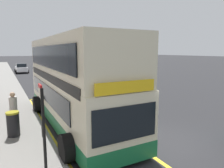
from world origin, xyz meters
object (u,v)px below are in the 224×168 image
pedestrian_further_back (13,109)px  litter_bin (13,124)px  bus_stop_sign (43,123)px  double_decker_bus (73,84)px  parked_car_white_ahead (21,68)px  parked_car_grey_across (64,70)px  parked_car_navy_far (38,63)px

pedestrian_further_back → litter_bin: 0.97m
bus_stop_sign → pedestrian_further_back: (-0.60, 4.35, -0.61)m
double_decker_bus → litter_bin: bearing=-165.1°
parked_car_white_ahead → double_decker_bus: bearing=90.0°
parked_car_white_ahead → pedestrian_further_back: (-2.64, -28.59, 0.30)m
parked_car_grey_across → litter_bin: size_ratio=3.93×
bus_stop_sign → litter_bin: bearing=101.2°
parked_car_grey_across → parked_car_white_ahead: 8.51m
parked_car_navy_far → bus_stop_sign: bearing=-96.6°
parked_car_navy_far → double_decker_bus: bearing=-94.6°
double_decker_bus → parked_car_navy_far: bearing=83.5°
double_decker_bus → parked_car_navy_far: double_decker_bus is taller
double_decker_bus → bus_stop_sign: (-2.24, -4.26, -0.35)m
pedestrian_further_back → litter_bin: (-0.09, -0.87, -0.43)m
parked_car_grey_across → parked_car_navy_far: 22.11m
bus_stop_sign → pedestrian_further_back: bearing=97.9°
bus_stop_sign → parked_car_white_ahead: bearing=86.5°
litter_bin → double_decker_bus: bearing=14.9°
parked_car_grey_across → pedestrian_further_back: size_ratio=2.38×
parked_car_white_ahead → pedestrian_further_back: size_ratio=2.38×
bus_stop_sign → parked_car_grey_across: bearing=73.8°
pedestrian_further_back → double_decker_bus: bearing=-1.7°
pedestrian_further_back → parked_car_navy_far: bearing=79.9°
double_decker_bus → bus_stop_sign: bearing=-117.8°
parked_car_grey_across → parked_car_white_ahead: (-5.69, 6.32, 0.00)m
double_decker_bus → parked_car_grey_across: (5.48, 22.36, -1.26)m
double_decker_bus → pedestrian_further_back: (-2.85, 0.09, -0.96)m
parked_car_navy_far → litter_bin: bearing=-98.1°
parked_car_white_ahead → parked_car_grey_across: bearing=131.6°
parked_car_white_ahead → litter_bin: (-2.72, -29.46, -0.12)m
parked_car_navy_far → parked_car_grey_across: bearing=-87.0°
bus_stop_sign → litter_bin: size_ratio=2.50×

